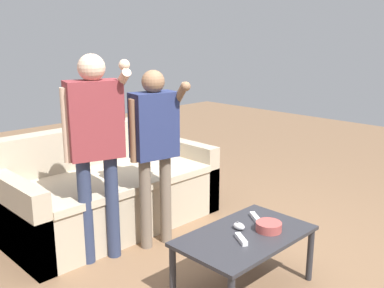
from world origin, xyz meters
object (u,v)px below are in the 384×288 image
player_center (155,138)px  game_remote_nunchuk (239,226)px  couch (109,192)px  game_remote_wand_near (255,218)px  player_left (95,135)px  game_remote_wand_far (241,239)px  coffee_table (245,241)px  snack_bowl (268,227)px

player_center → game_remote_nunchuk: bearing=-89.0°
couch → game_remote_wand_near: 1.49m
player_left → game_remote_wand_far: (0.35, -1.09, -0.56)m
game_remote_nunchuk → player_center: (-0.01, 0.85, 0.47)m
coffee_table → snack_bowl: snack_bowl is taller
coffee_table → game_remote_wand_far: bearing=-154.7°
coffee_table → player_center: 1.08m
coffee_table → player_left: (-0.45, 1.04, 0.62)m
game_remote_nunchuk → player_center: size_ratio=0.06×
couch → snack_bowl: bearing=-83.9°
coffee_table → player_center: bearing=89.4°
couch → game_remote_nunchuk: 1.49m
player_left → player_center: size_ratio=1.09×
game_remote_nunchuk → snack_bowl: bearing=-50.8°
couch → player_center: size_ratio=1.31×
couch → game_remote_wand_far: (-0.08, -1.60, 0.12)m
snack_bowl → game_remote_nunchuk: snack_bowl is taller
couch → snack_bowl: size_ratio=10.77×
game_remote_nunchuk → game_remote_wand_far: game_remote_nunchuk is taller
game_remote_nunchuk → game_remote_wand_far: (-0.13, -0.12, -0.01)m
snack_bowl → player_center: (-0.14, 1.01, 0.46)m
game_remote_wand_near → player_center: bearing=105.0°
couch → snack_bowl: 1.65m
snack_bowl → game_remote_wand_near: 0.19m
game_remote_nunchuk → player_left: (-0.48, 0.97, 0.55)m
coffee_table → game_remote_wand_far: size_ratio=6.36×
game_remote_nunchuk → player_left: 1.21m
game_remote_wand_near → game_remote_wand_far: same height
coffee_table → game_remote_nunchuk: size_ratio=10.45×
player_center → coffee_table: bearing=-90.6°
coffee_table → game_remote_wand_far: 0.13m
coffee_table → player_left: 1.29m
player_left → game_remote_wand_near: (0.68, -0.95, -0.56)m
couch → game_remote_nunchuk: (0.05, -1.48, 0.13)m
game_remote_nunchuk → player_left: bearing=116.2°
game_remote_wand_near → snack_bowl: bearing=-116.1°
coffee_table → game_remote_wand_near: game_remote_wand_near is taller
couch → snack_bowl: couch is taller
coffee_table → game_remote_nunchuk: game_remote_nunchuk is taller
coffee_table → couch: bearing=90.9°
coffee_table → snack_bowl: (0.15, -0.08, 0.08)m
player_center → game_remote_wand_near: 0.99m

